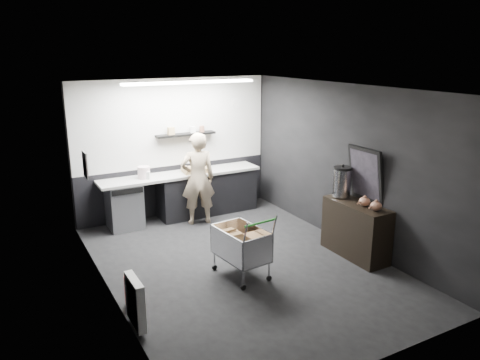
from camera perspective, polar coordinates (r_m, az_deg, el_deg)
floor at (r=7.40m, az=0.19°, el=-10.21°), size 5.50×5.50×0.00m
ceiling at (r=6.67m, az=0.22°, el=11.12°), size 5.50×5.50×0.00m
wall_back at (r=9.35m, az=-8.02°, el=3.93°), size 5.50×0.00×5.50m
wall_front at (r=4.84m, az=16.37°, el=-7.91°), size 5.50×0.00×5.50m
wall_left at (r=6.24m, az=-16.09°, el=-2.52°), size 0.00×5.50×5.50m
wall_right at (r=8.05m, az=12.76°, el=1.77°), size 0.00×5.50×5.50m
kitchen_wall_panel at (r=9.24m, az=-8.09°, el=6.95°), size 3.95×0.02×1.70m
dado_panel at (r=9.54m, az=-7.78°, el=-1.09°), size 3.95×0.02×1.00m
floating_shelf at (r=9.25m, az=-6.63°, el=5.56°), size 1.20×0.22×0.04m
wall_clock at (r=9.77m, az=-0.36°, el=9.35°), size 0.20×0.03×0.20m
poster at (r=7.42m, az=-18.37°, el=1.78°), size 0.02×0.30×0.40m
poster_red_band at (r=7.41m, az=-18.37°, el=2.31°), size 0.02×0.22×0.10m
radiator at (r=5.85m, az=-12.65°, el=-14.29°), size 0.10×0.50×0.60m
ceiling_strip at (r=8.34m, az=-6.10°, el=11.75°), size 2.40×0.20×0.04m
prep_counter at (r=9.32m, az=-6.31°, el=-1.71°), size 3.20×0.61×0.90m
person at (r=8.81m, az=-5.15°, el=0.16°), size 0.72×0.55×1.76m
shopping_cart at (r=6.86m, az=0.11°, el=-8.03°), size 0.63×0.95×0.99m
sideboard at (r=7.73m, az=13.89°, el=-5.00°), size 0.50×1.18×1.76m
fire_extinguisher at (r=6.39m, az=-13.25°, el=-12.76°), size 0.15×0.15×0.48m
cardboard_box at (r=9.19m, az=-5.52°, el=1.23°), size 0.50×0.40×0.09m
pink_tub at (r=8.89m, az=-11.64°, el=0.91°), size 0.23×0.23×0.23m
white_container at (r=8.86m, az=-11.44°, el=0.59°), size 0.20×0.18×0.14m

